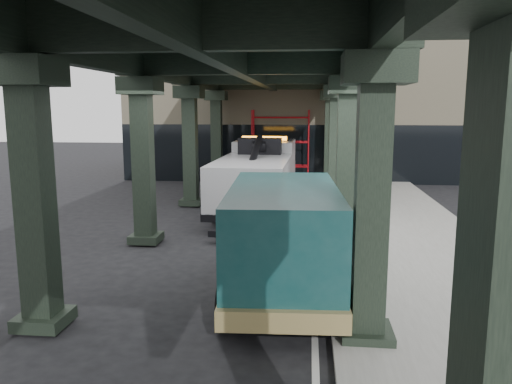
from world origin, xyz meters
The scene contains 8 objects.
ground centered at (0.00, 0.00, 0.00)m, with size 90.00×90.00×0.00m, color black.
sidewalk centered at (4.50, 2.00, 0.07)m, with size 5.00×40.00×0.15m, color gray.
lane_stripe centered at (1.70, 2.00, 0.01)m, with size 0.12×38.00×0.01m, color silver.
viaduct centered at (-0.40, 2.00, 5.46)m, with size 7.40×32.00×6.40m.
building centered at (2.00, 20.00, 4.00)m, with size 22.00×10.00×8.00m, color #C6B793.
scaffolding centered at (0.00, 14.64, 2.11)m, with size 3.08×0.88×4.00m.
tow_truck centered at (-0.48, 7.57, 1.48)m, with size 2.97×9.31×3.03m.
towed_van centered at (1.00, -1.73, 1.33)m, with size 2.73×6.23×2.48m.
Camera 1 is at (1.53, -12.42, 4.13)m, focal length 35.00 mm.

